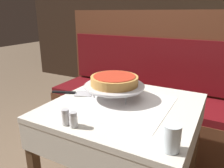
{
  "coord_description": "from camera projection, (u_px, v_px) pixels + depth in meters",
  "views": [
    {
      "loc": [
        0.48,
        -1.04,
        1.23
      ],
      "look_at": [
        -0.1,
        0.03,
        0.82
      ],
      "focal_mm": 35.0,
      "sensor_mm": 36.0,
      "label": 1
    }
  ],
  "objects": [
    {
      "name": "pizza_pan_stand",
      "position": [
        114.0,
        86.0,
        1.32
      ],
      "size": [
        0.37,
        0.37,
        0.08
      ],
      "color": "#ADADB2",
      "rests_on": "dining_table_front"
    },
    {
      "name": "pepper_shaker",
      "position": [
        73.0,
        119.0,
        0.99
      ],
      "size": [
        0.04,
        0.04,
        0.07
      ],
      "color": "silver",
      "rests_on": "dining_table_front"
    },
    {
      "name": "water_glass_near",
      "position": [
        172.0,
        138.0,
        0.81
      ],
      "size": [
        0.07,
        0.07,
        0.11
      ],
      "color": "silver",
      "rests_on": "dining_table_front"
    },
    {
      "name": "dining_table_front",
      "position": [
        124.0,
        121.0,
        1.28
      ],
      "size": [
        0.81,
        0.81,
        0.73
      ],
      "color": "beige",
      "rests_on": "ground_plane"
    },
    {
      "name": "salt_shaker",
      "position": [
        66.0,
        117.0,
        1.01
      ],
      "size": [
        0.04,
        0.04,
        0.07
      ],
      "color": "silver",
      "rests_on": "dining_table_front"
    },
    {
      "name": "dining_table_rear",
      "position": [
        211.0,
        68.0,
        2.56
      ],
      "size": [
        0.75,
        0.75,
        0.72
      ],
      "color": "#1E6B33",
      "rests_on": "ground_plane"
    },
    {
      "name": "booth_bench",
      "position": [
        142.0,
        106.0,
        2.14
      ],
      "size": [
        1.79,
        0.54,
        1.25
      ],
      "color": "brown",
      "rests_on": "ground_plane"
    },
    {
      "name": "condiment_caddy",
      "position": [
        221.0,
        57.0,
        2.41
      ],
      "size": [
        0.12,
        0.12,
        0.15
      ],
      "color": "black",
      "rests_on": "dining_table_rear"
    },
    {
      "name": "deep_dish_pizza",
      "position": [
        114.0,
        80.0,
        1.31
      ],
      "size": [
        0.29,
        0.29,
        0.06
      ],
      "color": "#C68E47",
      "rests_on": "pizza_pan_stand"
    },
    {
      "name": "pizza_server",
      "position": [
        74.0,
        93.0,
        1.41
      ],
      "size": [
        0.27,
        0.15,
        0.01
      ],
      "color": "#BCBCC1",
      "rests_on": "dining_table_front"
    },
    {
      "name": "back_wall_panel",
      "position": [
        195.0,
        14.0,
        3.0
      ],
      "size": [
        6.0,
        0.04,
        2.4
      ],
      "primitive_type": "cube",
      "color": "black",
      "rests_on": "ground_plane"
    }
  ]
}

